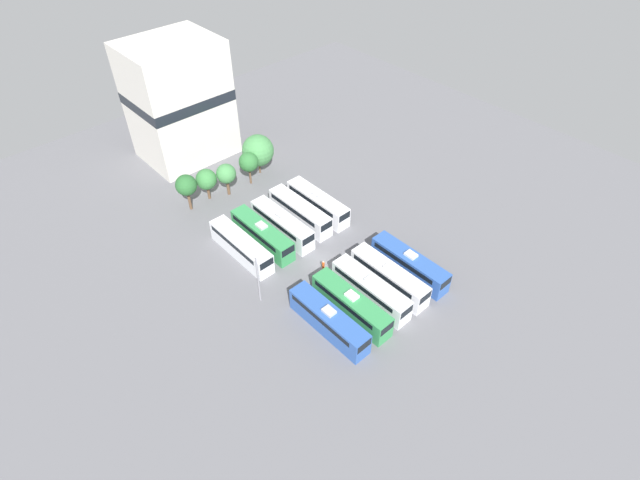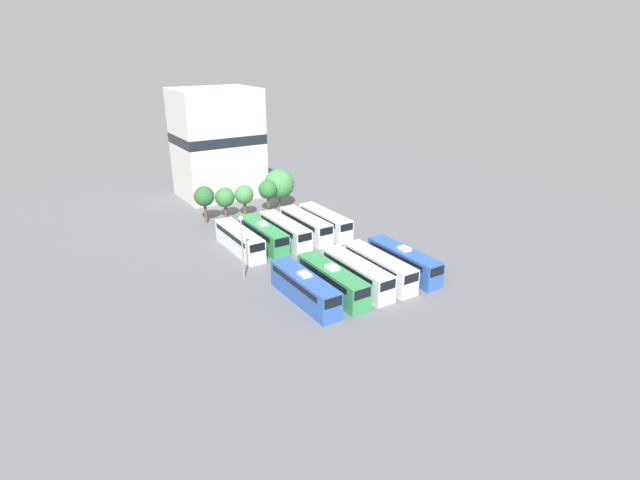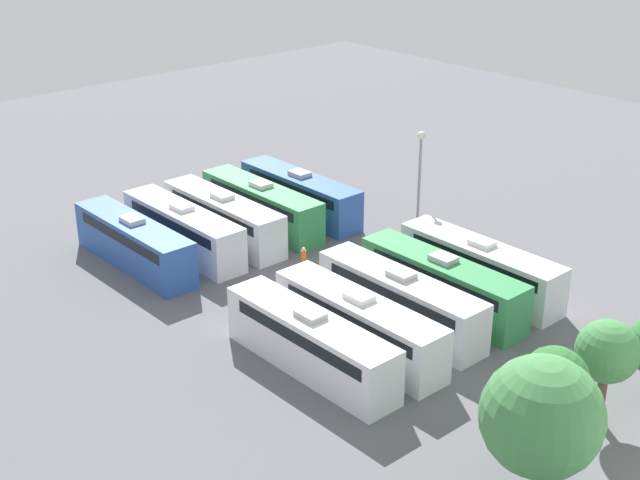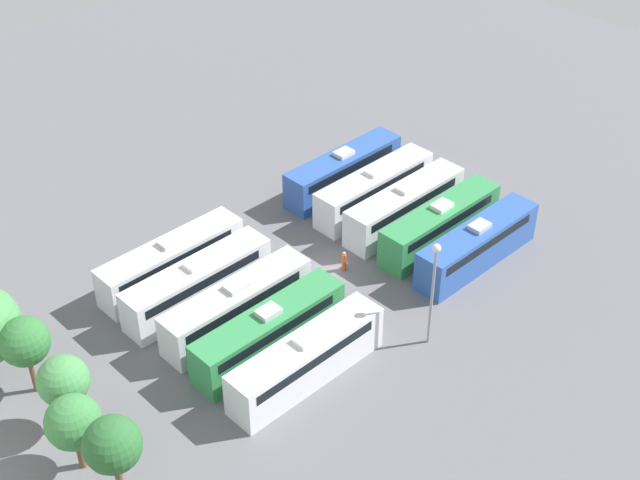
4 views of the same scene
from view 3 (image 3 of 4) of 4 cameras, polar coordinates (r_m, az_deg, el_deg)
ground_plane at (r=60.89m, az=-1.05°, el=-2.49°), size 118.76×118.76×0.00m
bus_0 at (r=70.94m, az=-1.27°, el=2.99°), size 2.62×12.01×3.67m
bus_1 at (r=68.79m, az=-3.75°, el=2.27°), size 2.62×12.01×3.67m
bus_2 at (r=66.69m, az=-6.19°, el=1.48°), size 2.62×12.01×3.67m
bus_3 at (r=64.97m, az=-8.74°, el=0.72°), size 2.62×12.01×3.67m
bus_4 at (r=63.34m, az=-11.79°, el=-0.13°), size 2.62×12.01×3.67m
bus_5 at (r=59.36m, az=10.24°, el=-1.65°), size 2.62×12.01×3.67m
bus_6 at (r=56.72m, az=7.83°, el=-2.72°), size 2.62×12.01×3.67m
bus_7 at (r=54.39m, az=5.19°, el=-3.79°), size 2.62×12.01×3.67m
bus_8 at (r=51.61m, az=2.52°, el=-5.31°), size 2.62×12.01×3.67m
bus_9 at (r=49.69m, az=-0.58°, el=-6.51°), size 2.62×12.01×3.67m
worker_person at (r=61.81m, az=-1.06°, el=-1.25°), size 0.36×0.36×1.72m
light_pole at (r=65.37m, az=6.41°, el=4.60°), size 0.60×0.60×8.43m
tree_2 at (r=46.57m, az=17.91°, el=-6.86°), size 3.23×3.23×5.70m
tree_3 at (r=43.02m, az=14.77°, el=-8.76°), size 3.30×3.30×5.95m
tree_4 at (r=40.03m, az=14.01°, el=-10.92°), size 5.43×5.43×7.24m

